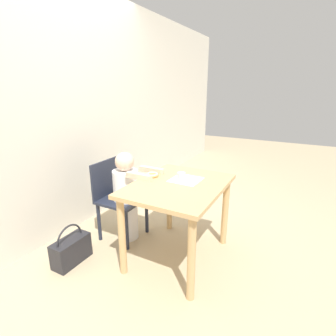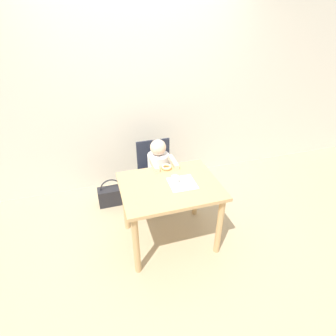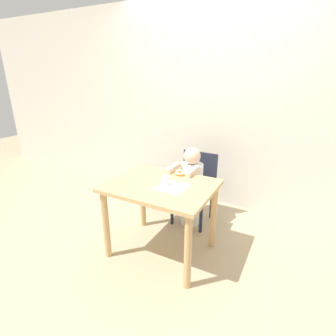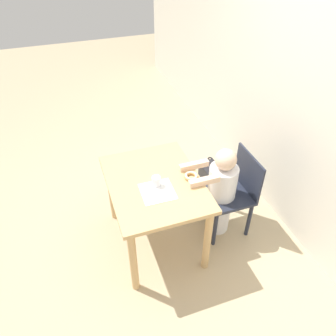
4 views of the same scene
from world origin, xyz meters
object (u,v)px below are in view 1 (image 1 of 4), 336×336
Objects in this scene: donut at (152,175)px; cup at (181,177)px; child_figure at (127,196)px; chair at (118,197)px; handbag at (71,250)px.

donut is 1.34× the size of cup.
child_figure reaches higher than donut.
chair is 0.52m from donut.
child_figure is at bearing 91.52° from donut.
child_figure is at bearing 90.44° from cup.
donut is at bearing 89.32° from cup.
handbag is at bearing 138.86° from donut.
chair is at bearing 90.37° from cup.
chair is 2.18× the size of handbag.
donut is 0.29m from cup.
chair is at bearing 91.09° from donut.
child_figure is 10.68× the size of cup.
cup is (0.00, -0.70, 0.33)m from chair.
handbag is at bearing 160.19° from child_figure.
handbag is (-0.57, 0.20, -0.34)m from child_figure.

